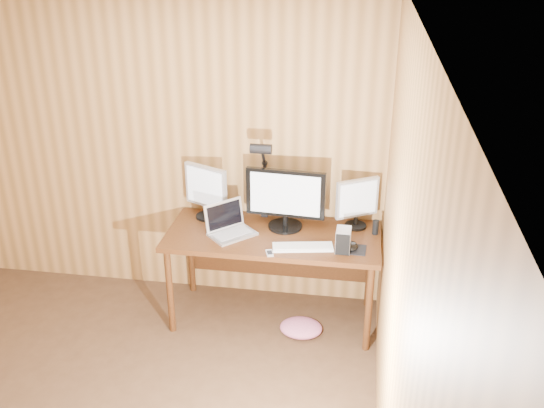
% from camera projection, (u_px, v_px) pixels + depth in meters
% --- Properties ---
extents(room_shell, '(4.00, 4.00, 4.00)m').
position_uv_depth(room_shell, '(37.00, 281.00, 3.00)').
color(room_shell, '#492F1C').
rests_on(room_shell, ground).
extents(desk, '(1.60, 0.70, 0.75)m').
position_uv_depth(desk, '(274.00, 244.00, 4.65)').
color(desk, '#44220E').
rests_on(desk, floor).
extents(monitor_center, '(0.60, 0.26, 0.47)m').
position_uv_depth(monitor_center, '(285.00, 198.00, 4.54)').
color(monitor_center, black).
rests_on(monitor_center, desk).
extents(monitor_left, '(0.36, 0.19, 0.43)m').
position_uv_depth(monitor_left, '(206.00, 190.00, 4.70)').
color(monitor_left, black).
rests_on(monitor_left, desk).
extents(monitor_right, '(0.31, 0.20, 0.39)m').
position_uv_depth(monitor_right, '(357.00, 202.00, 4.56)').
color(monitor_right, black).
rests_on(monitor_right, desk).
extents(laptop, '(0.41, 0.41, 0.23)m').
position_uv_depth(laptop, '(229.00, 226.00, 4.53)').
color(laptop, silver).
rests_on(laptop, desk).
extents(keyboard, '(0.45, 0.21, 0.02)m').
position_uv_depth(keyboard, '(303.00, 247.00, 4.33)').
color(keyboard, white).
rests_on(keyboard, desk).
extents(mousepad, '(0.21, 0.17, 0.00)m').
position_uv_depth(mousepad, '(352.00, 249.00, 4.32)').
color(mousepad, black).
rests_on(mousepad, desk).
extents(mouse, '(0.10, 0.14, 0.04)m').
position_uv_depth(mouse, '(352.00, 246.00, 4.31)').
color(mouse, black).
rests_on(mouse, mousepad).
extents(hard_drive, '(0.11, 0.15, 0.17)m').
position_uv_depth(hard_drive, '(343.00, 240.00, 4.28)').
color(hard_drive, silver).
rests_on(hard_drive, desk).
extents(phone, '(0.07, 0.10, 0.01)m').
position_uv_depth(phone, '(270.00, 253.00, 4.26)').
color(phone, silver).
rests_on(phone, desk).
extents(speaker, '(0.05, 0.05, 0.11)m').
position_uv_depth(speaker, '(376.00, 227.00, 4.52)').
color(speaker, black).
rests_on(speaker, desk).
extents(desk_lamp, '(0.16, 0.23, 0.70)m').
position_uv_depth(desk_lamp, '(263.00, 169.00, 4.57)').
color(desk_lamp, black).
rests_on(desk_lamp, desk).
extents(fabric_pile, '(0.37, 0.32, 0.10)m').
position_uv_depth(fabric_pile, '(301.00, 328.00, 4.63)').
color(fabric_pile, '#CB6286').
rests_on(fabric_pile, floor).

